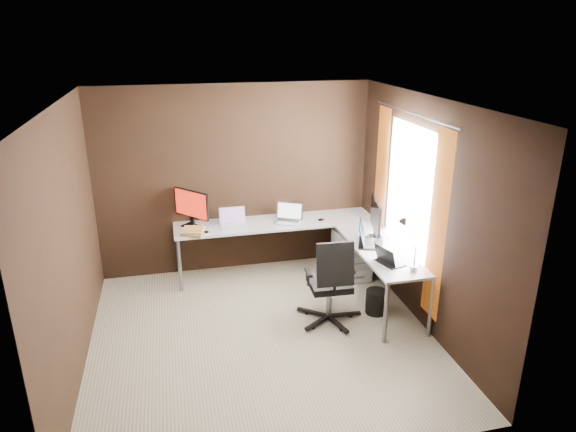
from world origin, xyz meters
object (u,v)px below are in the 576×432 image
Objects in this scene: monitor_left at (191,206)px; laptop_white at (233,222)px; laptop_black_big at (368,239)px; office_chair at (330,297)px; laptop_silver at (288,218)px; laptop_black_small at (388,260)px; book_stack at (193,231)px; wastebasket at (376,302)px; drawer_pedestal at (352,255)px; monitor_right at (376,217)px; desk_lamp at (408,238)px.

laptop_white is at bearing 39.72° from monitor_left.
office_chair is (-0.58, -0.40, -0.49)m from laptop_black_big.
monitor_left reaches higher than laptop_silver.
laptop_black_small is 1.05× the size of book_stack.
laptop_black_big is 1.71× the size of wastebasket.
laptop_white reaches higher than drawer_pedestal.
laptop_white is 2.14m from laptop_black_small.
laptop_silver is 0.91× the size of laptop_black_big.
laptop_white is 1.71m from office_chair.
laptop_white is (-1.62, 0.84, -0.22)m from monitor_right.
laptop_black_small reaches higher than drawer_pedestal.
desk_lamp is at bearing -22.10° from office_chair.
monitor_left is at bearing -156.85° from laptop_silver.
laptop_silver is 1.56× the size of wastebasket.
book_stack is at bearing 142.87° from office_chair.
monitor_left is at bearing 144.82° from desk_lamp.
laptop_black_small is at bearing -177.17° from monitor_right.
laptop_silver is 0.77× the size of desk_lamp.
laptop_silver is 1.20m from laptop_black_big.
book_stack is 0.32× the size of office_chair.
drawer_pedestal is 0.86m from monitor_right.
desk_lamp is at bearing -46.19° from laptop_white.
monitor_right is 0.75m from laptop_black_small.
laptop_white is (0.51, -0.08, -0.22)m from monitor_left.
laptop_silver is at bearing -1.70° from laptop_white.
office_chair is (1.41, -1.17, -0.47)m from book_stack.
desk_lamp is at bearing -146.22° from laptop_black_big.
drawer_pedestal is 1.05× the size of desk_lamp.
laptop_black_small is 2.42m from book_stack.
monitor_left is 1.46× the size of book_stack.
monitor_right is at bearing -16.58° from book_stack.
desk_lamp is at bearing -167.10° from monitor_right.
monitor_right is at bearing 24.92° from monitor_left.
office_chair is 3.66× the size of wastebasket.
laptop_black_big is at bearing 146.71° from monitor_right.
office_chair is (0.89, -1.38, -0.48)m from laptop_white.
wastebasket is (-0.14, -0.48, -0.86)m from monitor_right.
monitor_right is at bearing -26.95° from laptop_white.
laptop_black_small is (-0.13, -0.70, -0.23)m from monitor_right.
office_chair is (1.40, -1.45, -0.70)m from monitor_left.
monitor_right is 1.02× the size of desk_lamp.
book_stack is at bearing 150.69° from wastebasket.
laptop_black_small is 0.61× the size of desk_lamp.
drawer_pedestal is 1.23× the size of monitor_left.
monitor_right is at bearing 73.62° from wastebasket.
laptop_silver is at bearing 60.81° from monitor_right.
office_chair is at bearing -174.84° from wastebasket.
monitor_left is 2.32m from monitor_right.
laptop_black_small is at bearing -155.37° from laptop_black_big.
monitor_right is 1.00m from wastebasket.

